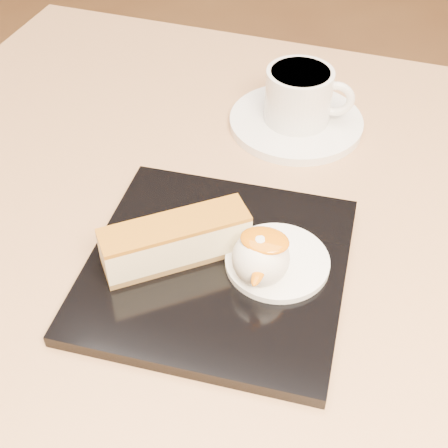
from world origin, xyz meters
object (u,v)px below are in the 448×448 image
(dessert_plate, at_px, (217,267))
(saucer, at_px, (296,122))
(cheesecake, at_px, (176,241))
(coffee_cup, at_px, (300,95))
(table, at_px, (215,345))
(ice_cream_scoop, at_px, (261,258))

(dessert_plate, bearing_deg, saucer, 86.86)
(cheesecake, xyz_separation_m, coffee_cup, (0.05, 0.24, 0.01))
(table, distance_m, dessert_plate, 0.16)
(cheesecake, height_order, coffee_cup, coffee_cup)
(dessert_plate, bearing_deg, table, 114.00)
(table, xyz_separation_m, ice_cream_scoop, (0.05, -0.03, 0.19))
(table, relative_size, saucer, 5.33)
(cheesecake, xyz_separation_m, ice_cream_scoop, (0.07, -0.00, 0.00))
(ice_cream_scoop, bearing_deg, cheesecake, 180.00)
(cheesecake, relative_size, saucer, 0.80)
(dessert_plate, height_order, ice_cream_scoop, ice_cream_scoop)
(ice_cream_scoop, distance_m, coffee_cup, 0.24)
(coffee_cup, bearing_deg, saucer, 180.00)
(table, xyz_separation_m, cheesecake, (-0.02, -0.03, 0.19))
(table, relative_size, coffee_cup, 8.20)
(cheesecake, bearing_deg, dessert_plate, -31.20)
(cheesecake, distance_m, ice_cream_scoop, 0.08)
(ice_cream_scoop, distance_m, saucer, 0.25)
(cheesecake, bearing_deg, ice_cream_scoop, -39.33)
(coffee_cup, bearing_deg, cheesecake, -110.32)
(ice_cream_scoop, height_order, coffee_cup, coffee_cup)
(cheesecake, height_order, ice_cream_scoop, ice_cream_scoop)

